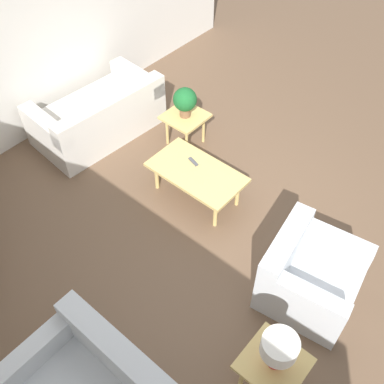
{
  "coord_description": "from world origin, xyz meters",
  "views": [
    {
      "loc": [
        -1.89,
        2.72,
        4.16
      ],
      "look_at": [
        0.25,
        0.23,
        0.55
      ],
      "focal_mm": 42.0,
      "sensor_mm": 36.0,
      "label": 1
    }
  ],
  "objects_px": {
    "sofa": "(99,116)",
    "side_table_plant": "(185,120)",
    "armchair": "(308,276)",
    "table_lamp": "(279,349)",
    "potted_plant": "(185,100)",
    "coffee_table": "(196,174)",
    "side_table_lamp": "(273,366)"
  },
  "relations": [
    {
      "from": "sofa",
      "to": "side_table_plant",
      "type": "relative_size",
      "value": 3.42
    },
    {
      "from": "armchair",
      "to": "table_lamp",
      "type": "bearing_deg",
      "value": -174.93
    },
    {
      "from": "armchair",
      "to": "potted_plant",
      "type": "xyz_separation_m",
      "value": [
        2.47,
        -0.98,
        0.4
      ]
    },
    {
      "from": "coffee_table",
      "to": "side_table_lamp",
      "type": "height_order",
      "value": "side_table_lamp"
    },
    {
      "from": "sofa",
      "to": "side_table_plant",
      "type": "xyz_separation_m",
      "value": [
        -1.04,
        -0.62,
        0.11
      ]
    },
    {
      "from": "side_table_plant",
      "to": "table_lamp",
      "type": "distance_m",
      "value": 3.38
    },
    {
      "from": "potted_plant",
      "to": "table_lamp",
      "type": "bearing_deg",
      "value": 143.79
    },
    {
      "from": "side_table_lamp",
      "to": "table_lamp",
      "type": "bearing_deg",
      "value": 90.0
    },
    {
      "from": "sofa",
      "to": "side_table_plant",
      "type": "height_order",
      "value": "sofa"
    },
    {
      "from": "armchair",
      "to": "side_table_lamp",
      "type": "relative_size",
      "value": 1.94
    },
    {
      "from": "coffee_table",
      "to": "potted_plant",
      "type": "xyz_separation_m",
      "value": [
        0.76,
        -0.67,
        0.32
      ]
    },
    {
      "from": "coffee_table",
      "to": "side_table_lamp",
      "type": "distance_m",
      "value": 2.36
    },
    {
      "from": "sofa",
      "to": "side_table_lamp",
      "type": "distance_m",
      "value": 4.0
    },
    {
      "from": "side_table_plant",
      "to": "potted_plant",
      "type": "bearing_deg",
      "value": -56.31
    },
    {
      "from": "side_table_lamp",
      "to": "armchair",
      "type": "bearing_deg",
      "value": -76.25
    },
    {
      "from": "coffee_table",
      "to": "table_lamp",
      "type": "height_order",
      "value": "table_lamp"
    },
    {
      "from": "side_table_plant",
      "to": "table_lamp",
      "type": "relative_size",
      "value": 1.3
    },
    {
      "from": "potted_plant",
      "to": "table_lamp",
      "type": "relative_size",
      "value": 1.03
    },
    {
      "from": "armchair",
      "to": "potted_plant",
      "type": "bearing_deg",
      "value": 59.66
    },
    {
      "from": "sofa",
      "to": "potted_plant",
      "type": "relative_size",
      "value": 4.31
    },
    {
      "from": "coffee_table",
      "to": "side_table_plant",
      "type": "bearing_deg",
      "value": -41.26
    },
    {
      "from": "side_table_plant",
      "to": "potted_plant",
      "type": "height_order",
      "value": "potted_plant"
    },
    {
      "from": "coffee_table",
      "to": "sofa",
      "type": "bearing_deg",
      "value": -1.49
    },
    {
      "from": "side_table_plant",
      "to": "side_table_lamp",
      "type": "height_order",
      "value": "same"
    },
    {
      "from": "sofa",
      "to": "armchair",
      "type": "xyz_separation_m",
      "value": [
        -3.51,
        0.36,
        0.02
      ]
    },
    {
      "from": "side_table_plant",
      "to": "potted_plant",
      "type": "relative_size",
      "value": 1.26
    },
    {
      "from": "side_table_plant",
      "to": "side_table_lamp",
      "type": "xyz_separation_m",
      "value": [
        -2.72,
        1.99,
        0.0
      ]
    },
    {
      "from": "table_lamp",
      "to": "side_table_plant",
      "type": "bearing_deg",
      "value": -36.21
    },
    {
      "from": "coffee_table",
      "to": "potted_plant",
      "type": "bearing_deg",
      "value": -41.26
    },
    {
      "from": "armchair",
      "to": "side_table_lamp",
      "type": "distance_m",
      "value": 1.04
    },
    {
      "from": "sofa",
      "to": "side_table_lamp",
      "type": "height_order",
      "value": "sofa"
    },
    {
      "from": "coffee_table",
      "to": "table_lamp",
      "type": "bearing_deg",
      "value": 145.95
    }
  ]
}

